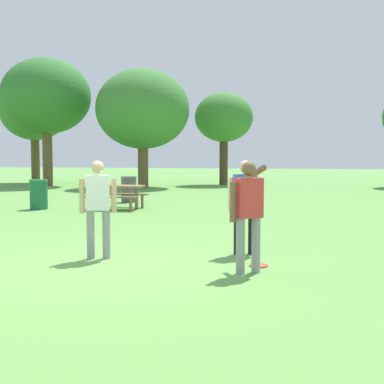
# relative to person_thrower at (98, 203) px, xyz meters

# --- Properties ---
(ground_plane) EXTENTS (120.00, 120.00, 0.00)m
(ground_plane) POSITION_rel_person_thrower_xyz_m (0.40, -0.31, -0.94)
(ground_plane) COLOR #609947
(person_thrower) EXTENTS (0.57, 0.34, 1.64)m
(person_thrower) POSITION_rel_person_thrower_xyz_m (0.00, 0.00, 0.00)
(person_thrower) COLOR gray
(person_thrower) RESTS_ON ground
(person_catcher) EXTENTS (0.57, 0.34, 1.64)m
(person_catcher) POSITION_rel_person_thrower_xyz_m (2.35, 0.91, 0.00)
(person_catcher) COLOR black
(person_catcher) RESTS_ON ground
(person_bystander) EXTENTS (0.51, 0.83, 1.64)m
(person_bystander) POSITION_rel_person_thrower_xyz_m (2.55, -0.49, 0.02)
(person_bystander) COLOR gray
(person_bystander) RESTS_ON ground
(frisbee) EXTENTS (0.30, 0.30, 0.03)m
(frisbee) POSITION_rel_person_thrower_xyz_m (2.67, -0.02, -0.93)
(frisbee) COLOR #E04733
(frisbee) RESTS_ON ground
(picnic_table_near) EXTENTS (1.70, 1.42, 0.77)m
(picnic_table_near) POSITION_rel_person_thrower_xyz_m (-2.52, 7.48, -0.38)
(picnic_table_near) COLOR olive
(picnic_table_near) RESTS_ON ground
(trash_can_beside_table) EXTENTS (0.59, 0.59, 0.96)m
(trash_can_beside_table) POSITION_rel_person_thrower_xyz_m (-4.97, 6.87, -0.46)
(trash_can_beside_table) COLOR #1E663D
(trash_can_beside_table) RESTS_ON ground
(trash_can_further_along) EXTENTS (0.59, 0.59, 0.96)m
(trash_can_further_along) POSITION_rel_person_thrower_xyz_m (-2.95, 9.81, -0.46)
(trash_can_further_along) COLOR #515156
(trash_can_further_along) RESTS_ON ground
(tree_tall_left) EXTENTS (4.19, 4.19, 6.26)m
(tree_tall_left) POSITION_rel_person_thrower_xyz_m (-13.09, 20.91, 3.49)
(tree_tall_left) COLOR brown
(tree_tall_left) RESTS_ON ground
(tree_broad_center) EXTENTS (5.01, 5.01, 7.23)m
(tree_broad_center) POSITION_rel_person_thrower_xyz_m (-10.91, 18.44, 4.12)
(tree_broad_center) COLOR brown
(tree_broad_center) RESTS_ON ground
(tree_far_right) EXTENTS (5.06, 5.06, 6.39)m
(tree_far_right) POSITION_rel_person_thrower_xyz_m (-5.13, 18.25, 3.27)
(tree_far_right) COLOR brown
(tree_far_right) RESTS_ON ground
(tree_slender_mid) EXTENTS (3.43, 3.43, 5.45)m
(tree_slender_mid) POSITION_rel_person_thrower_xyz_m (-1.22, 21.62, 3.00)
(tree_slender_mid) COLOR #4C3823
(tree_slender_mid) RESTS_ON ground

